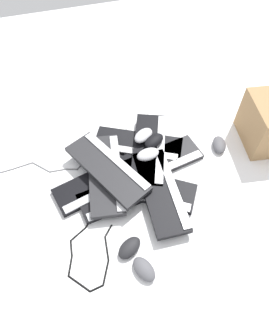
# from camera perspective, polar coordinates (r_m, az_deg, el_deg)

# --- Properties ---
(ground_plane) EXTENTS (3.20, 3.20, 0.00)m
(ground_plane) POSITION_cam_1_polar(r_m,az_deg,el_deg) (1.45, 0.98, 0.38)
(ground_plane) COLOR white
(keyboard_0) EXTENTS (0.34, 0.46, 0.03)m
(keyboard_0) POSITION_cam_1_polar(r_m,az_deg,el_deg) (1.52, 0.66, 4.47)
(keyboard_0) COLOR black
(keyboard_0) RESTS_ON ground
(keyboard_1) EXTENTS (0.25, 0.46, 0.03)m
(keyboard_1) POSITION_cam_1_polar(r_m,az_deg,el_deg) (1.39, -6.26, -2.74)
(keyboard_1) COLOR black
(keyboard_1) RESTS_ON ground
(keyboard_2) EXTENTS (0.21, 0.46, 0.03)m
(keyboard_2) POSITION_cam_1_polar(r_m,az_deg,el_deg) (1.36, -1.38, -4.59)
(keyboard_2) COLOR black
(keyboard_2) RESTS_ON ground
(keyboard_3) EXTENTS (0.37, 0.45, 0.03)m
(keyboard_3) POSITION_cam_1_polar(r_m,az_deg,el_deg) (1.37, 2.36, -3.84)
(keyboard_3) COLOR black
(keyboard_3) RESTS_ON ground
(keyboard_4) EXTENTS (0.23, 0.46, 0.03)m
(keyboard_4) POSITION_cam_1_polar(r_m,az_deg,el_deg) (1.46, 4.46, 1.05)
(keyboard_4) COLOR #232326
(keyboard_4) RESTS_ON ground
(keyboard_5) EXTENTS (0.45, 0.17, 0.03)m
(keyboard_5) POSITION_cam_1_polar(r_m,az_deg,el_deg) (1.33, 4.99, -4.21)
(keyboard_5) COLOR black
(keyboard_5) RESTS_ON keyboard_3
(keyboard_6) EXTENTS (0.46, 0.22, 0.03)m
(keyboard_6) POSITION_cam_1_polar(r_m,az_deg,el_deg) (1.38, -5.47, -1.05)
(keyboard_6) COLOR #232326
(keyboard_6) RESTS_ON keyboard_1
(keyboard_7) EXTENTS (0.46, 0.30, 0.03)m
(keyboard_7) POSITION_cam_1_polar(r_m,az_deg,el_deg) (1.47, 2.89, 3.75)
(keyboard_7) COLOR black
(keyboard_7) RESTS_ON keyboard_0
(keyboard_8) EXTENTS (0.46, 0.33, 0.03)m
(keyboard_8) POSITION_cam_1_polar(r_m,az_deg,el_deg) (1.36, -5.17, 0.04)
(keyboard_8) COLOR #232326
(keyboard_8) RESTS_ON keyboard_6
(mouse_0) EXTENTS (0.08, 0.12, 0.04)m
(mouse_0) POSITION_cam_1_polar(r_m,az_deg,el_deg) (1.40, 2.55, 2.70)
(mouse_0) COLOR #B7B7BC
(mouse_0) RESTS_ON keyboard_7
(mouse_1) EXTENTS (0.13, 0.10, 0.04)m
(mouse_1) POSITION_cam_1_polar(r_m,az_deg,el_deg) (1.57, 15.77, 4.38)
(mouse_1) COLOR #4C4C51
(mouse_1) RESTS_ON ground
(mouse_2) EXTENTS (0.11, 0.13, 0.04)m
(mouse_2) POSITION_cam_1_polar(r_m,az_deg,el_deg) (1.24, -0.97, -14.94)
(mouse_2) COLOR black
(mouse_2) RESTS_ON ground
(mouse_3) EXTENTS (0.13, 0.10, 0.04)m
(mouse_3) POSITION_cam_1_polar(r_m,az_deg,el_deg) (1.22, 1.83, -18.71)
(mouse_3) COLOR #4C4C51
(mouse_3) RESTS_ON ground
(mouse_4) EXTENTS (0.12, 0.13, 0.04)m
(mouse_4) POSITION_cam_1_polar(r_m,az_deg,el_deg) (1.47, 1.71, 6.22)
(mouse_4) COLOR #B7B7BC
(mouse_4) RESTS_ON keyboard_7
(mouse_5) EXTENTS (0.11, 0.13, 0.04)m
(mouse_5) POSITION_cam_1_polar(r_m,az_deg,el_deg) (1.45, 3.73, 5.22)
(mouse_5) COLOR black
(mouse_5) RESTS_ON keyboard_7
(cable_0) EXTENTS (0.19, 0.72, 0.01)m
(cable_0) POSITION_cam_1_polar(r_m,az_deg,el_deg) (1.51, -12.81, 1.71)
(cable_0) COLOR #59595B
(cable_0) RESTS_ON ground
(cable_1) EXTENTS (0.43, 0.24, 0.01)m
(cable_1) POSITION_cam_1_polar(r_m,az_deg,el_deg) (1.27, -8.17, -14.28)
(cable_1) COLOR black
(cable_1) RESTS_ON ground
(cardboard_box) EXTENTS (0.29, 0.21, 0.24)m
(cardboard_box) POSITION_cam_1_polar(r_m,az_deg,el_deg) (1.61, 23.70, 7.82)
(cardboard_box) COLOR #9E774C
(cardboard_box) RESTS_ON ground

